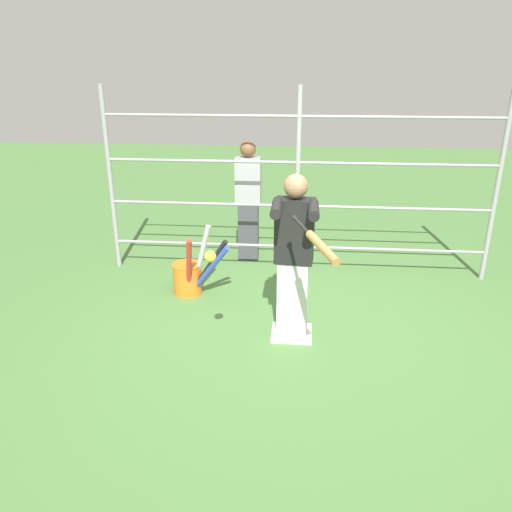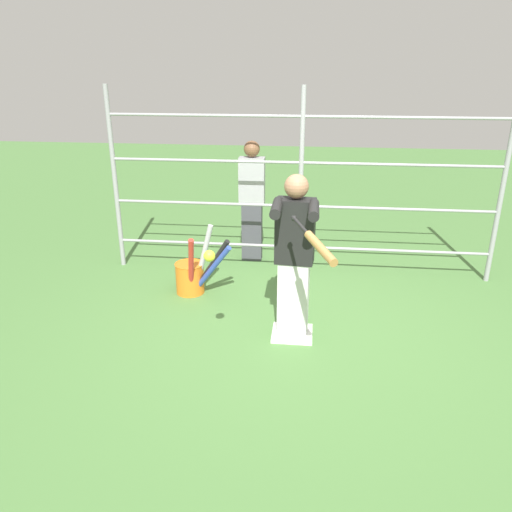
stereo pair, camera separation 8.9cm
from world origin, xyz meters
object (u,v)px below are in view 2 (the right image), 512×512
Objects in this scene: bat_bucket at (193,275)px; bystander_behind_fence at (252,200)px; softball_in_flight at (209,256)px; batter at (294,253)px; baseball_bat_swinging at (317,244)px.

bystander_behind_fence is at bearing -115.11° from bat_bucket.
softball_in_flight is 2.70m from bystander_behind_fence.
batter is 1.00× the size of bystander_behind_fence.
baseball_bat_swinging reaches higher than softball_in_flight.
batter is 0.96m from baseball_bat_swinging.
softball_in_flight is at bearing 45.44° from batter.
baseball_bat_swinging is at bearing 168.45° from softball_in_flight.
bat_bucket is (1.39, -1.69, -1.05)m from baseball_bat_swinging.
baseball_bat_swinging is 7.83× the size of softball_in_flight.
baseball_bat_swinging is at bearing 102.54° from batter.
bat_bucket is at bearing 64.89° from bystander_behind_fence.
batter is 16.89× the size of softball_in_flight.
softball_in_flight is (0.86, -0.17, -0.20)m from baseball_bat_swinging.
baseball_bat_swinging is (-0.19, 0.85, 0.41)m from batter.
bat_bucket is at bearing -50.63° from baseball_bat_swinging.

